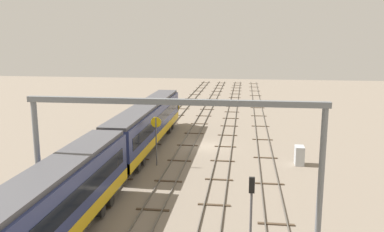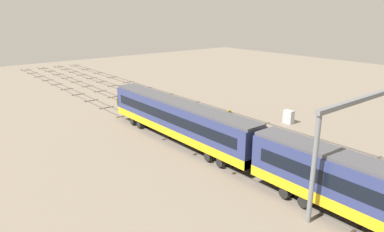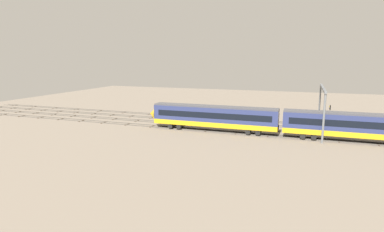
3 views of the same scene
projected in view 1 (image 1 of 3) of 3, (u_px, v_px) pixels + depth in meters
ground_plane at (206, 146)px, 45.52m from camera, size 150.86×150.86×0.00m
track_near_foreground at (264, 148)px, 44.68m from camera, size 134.86×2.40×0.16m
track_second_near at (225, 146)px, 45.23m from camera, size 134.86×2.40×0.16m
track_middle at (188, 145)px, 45.78m from camera, size 134.86×2.40×0.16m
track_with_train at (151, 144)px, 46.33m from camera, size 134.86×2.40×0.16m
train at (36, 222)px, 20.91m from camera, size 75.20×3.24×4.80m
overhead_gantry at (173, 134)px, 24.14m from camera, size 0.40×18.13×8.54m
speed_sign_mid_trackside at (156, 133)px, 38.12m from camera, size 0.14×1.00×4.74m
signal_light_trackside_approach at (251, 204)px, 22.40m from camera, size 0.31×0.32×4.56m
relay_cabinet at (299, 155)px, 38.83m from camera, size 1.37×0.84×1.82m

